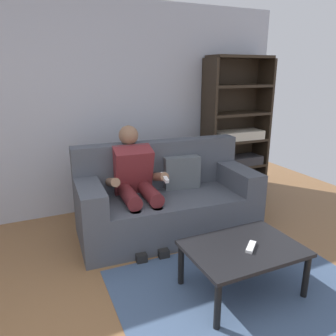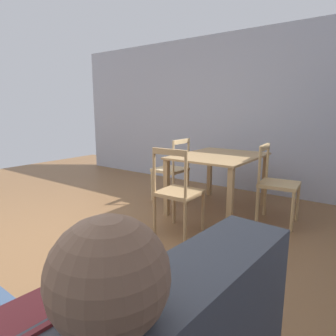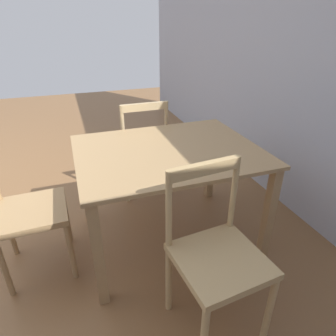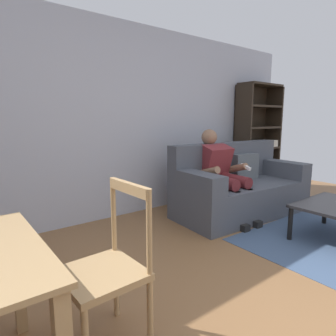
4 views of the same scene
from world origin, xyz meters
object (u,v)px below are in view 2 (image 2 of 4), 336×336
dining_chair_by_doorway (172,170)px  dining_chair_near_wall (277,184)px  dining_chair_facing_couch (178,192)px  dining_table (219,163)px

dining_chair_by_doorway → dining_chair_near_wall: bearing=89.9°
dining_chair_facing_couch → dining_chair_by_doorway: bearing=-141.4°
dining_table → dining_chair_facing_couch: bearing=0.1°
dining_chair_near_wall → dining_chair_by_doorway: size_ratio=1.01×
dining_table → dining_chair_near_wall: dining_chair_near_wall is taller
dining_table → dining_chair_near_wall: (0.00, 0.75, -0.16)m
dining_chair_near_wall → dining_chair_facing_couch: (0.94, -0.75, -0.01)m
dining_chair_near_wall → dining_chair_facing_couch: 1.20m
dining_chair_near_wall → dining_chair_by_doorway: 1.50m
dining_chair_by_doorway → dining_table: bearing=90.0°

